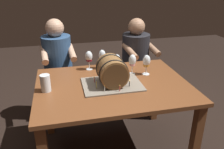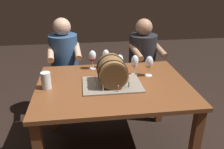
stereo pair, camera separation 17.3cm
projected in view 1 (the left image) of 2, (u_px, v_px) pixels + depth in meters
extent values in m
cube|color=brown|center=(113.00, 86.00, 2.09)|extent=(1.35, 1.00, 0.03)
cube|color=brown|center=(195.00, 141.00, 1.97)|extent=(0.07, 0.07, 0.71)
cube|color=brown|center=(48.00, 105.00, 2.50)|extent=(0.07, 0.07, 0.71)
cube|color=brown|center=(155.00, 93.00, 2.75)|extent=(0.07, 0.07, 0.71)
cube|color=gray|center=(112.00, 84.00, 2.06)|extent=(0.51, 0.37, 0.01)
cylinder|color=brown|center=(112.00, 71.00, 2.01)|extent=(0.24, 0.25, 0.24)
cylinder|color=#4F371E|center=(116.00, 77.00, 1.89)|extent=(0.21, 0.00, 0.21)
cylinder|color=#4F371E|center=(109.00, 66.00, 2.12)|extent=(0.21, 0.00, 0.21)
torus|color=black|center=(114.00, 74.00, 1.94)|extent=(0.26, 0.01, 0.26)
torus|color=black|center=(110.00, 68.00, 2.07)|extent=(0.26, 0.01, 0.26)
cylinder|color=silver|center=(129.00, 79.00, 2.09)|extent=(0.01, 0.01, 0.04)
sphere|color=#F9C64C|center=(129.00, 76.00, 2.08)|extent=(0.01, 0.01, 0.01)
cylinder|color=#D64C47|center=(123.00, 76.00, 2.16)|extent=(0.01, 0.01, 0.04)
sphere|color=#F9C64C|center=(123.00, 73.00, 2.15)|extent=(0.01, 0.01, 0.01)
cylinder|color=silver|center=(112.00, 75.00, 2.19)|extent=(0.01, 0.01, 0.04)
sphere|color=#F9C64C|center=(112.00, 72.00, 2.18)|extent=(0.01, 0.01, 0.01)
cylinder|color=black|center=(102.00, 76.00, 2.16)|extent=(0.01, 0.01, 0.04)
sphere|color=#F9C64C|center=(102.00, 73.00, 2.15)|extent=(0.01, 0.01, 0.01)
cylinder|color=#D64C47|center=(95.00, 80.00, 2.07)|extent=(0.01, 0.01, 0.04)
sphere|color=#F9C64C|center=(94.00, 77.00, 2.06)|extent=(0.01, 0.01, 0.01)
cylinder|color=#EAD666|center=(96.00, 85.00, 1.96)|extent=(0.01, 0.01, 0.05)
sphere|color=#F9C64C|center=(96.00, 82.00, 1.95)|extent=(0.01, 0.01, 0.01)
cylinder|color=silver|center=(105.00, 89.00, 1.92)|extent=(0.01, 0.01, 0.04)
sphere|color=#F9C64C|center=(105.00, 86.00, 1.90)|extent=(0.01, 0.01, 0.01)
cylinder|color=#D64C47|center=(120.00, 89.00, 1.92)|extent=(0.01, 0.01, 0.05)
sphere|color=#F9C64C|center=(120.00, 85.00, 1.91)|extent=(0.01, 0.01, 0.01)
cylinder|color=black|center=(129.00, 84.00, 2.00)|extent=(0.01, 0.01, 0.05)
sphere|color=#F9C64C|center=(129.00, 81.00, 1.99)|extent=(0.01, 0.01, 0.01)
cylinder|color=white|center=(146.00, 74.00, 2.28)|extent=(0.07, 0.07, 0.00)
cylinder|color=white|center=(146.00, 70.00, 2.26)|extent=(0.01, 0.01, 0.08)
ellipsoid|color=white|center=(147.00, 61.00, 2.22)|extent=(0.07, 0.07, 0.11)
cylinder|color=#C6842D|center=(146.00, 64.00, 2.23)|extent=(0.06, 0.06, 0.04)
cylinder|color=white|center=(102.00, 68.00, 2.42)|extent=(0.06, 0.06, 0.00)
cylinder|color=white|center=(102.00, 64.00, 2.40)|extent=(0.01, 0.01, 0.08)
ellipsoid|color=white|center=(102.00, 55.00, 2.36)|extent=(0.07, 0.07, 0.11)
cylinder|color=white|center=(89.00, 69.00, 2.39)|extent=(0.07, 0.07, 0.00)
cylinder|color=white|center=(89.00, 65.00, 2.37)|extent=(0.01, 0.01, 0.08)
ellipsoid|color=white|center=(89.00, 56.00, 2.33)|extent=(0.07, 0.07, 0.11)
cylinder|color=maroon|center=(89.00, 59.00, 2.35)|extent=(0.06, 0.06, 0.04)
cylinder|color=white|center=(117.00, 71.00, 2.34)|extent=(0.07, 0.07, 0.00)
cylinder|color=white|center=(117.00, 67.00, 2.32)|extent=(0.01, 0.01, 0.08)
ellipsoid|color=white|center=(117.00, 59.00, 2.29)|extent=(0.07, 0.07, 0.10)
cylinder|color=beige|center=(117.00, 62.00, 2.30)|extent=(0.06, 0.06, 0.04)
cylinder|color=white|center=(132.00, 74.00, 2.28)|extent=(0.06, 0.06, 0.00)
cylinder|color=white|center=(132.00, 70.00, 2.27)|extent=(0.01, 0.01, 0.08)
ellipsoid|color=white|center=(132.00, 60.00, 2.23)|extent=(0.07, 0.07, 0.11)
cylinder|color=pink|center=(132.00, 64.00, 2.24)|extent=(0.06, 0.06, 0.03)
cylinder|color=white|center=(45.00, 83.00, 1.93)|extent=(0.08, 0.08, 0.15)
cylinder|color=#C6842D|center=(46.00, 86.00, 1.94)|extent=(0.08, 0.08, 0.09)
cylinder|color=white|center=(45.00, 80.00, 1.92)|extent=(0.08, 0.08, 0.01)
cube|color=#1B2D46|center=(62.00, 98.00, 2.90)|extent=(0.34, 0.32, 0.45)
cylinder|color=#2D4C75|center=(58.00, 60.00, 2.69)|extent=(0.35, 0.35, 0.56)
sphere|color=tan|center=(55.00, 28.00, 2.55)|extent=(0.20, 0.20, 0.20)
cylinder|color=tan|center=(72.00, 52.00, 2.57)|extent=(0.10, 0.31, 0.14)
cylinder|color=tan|center=(44.00, 55.00, 2.49)|extent=(0.10, 0.31, 0.14)
cube|color=black|center=(134.00, 90.00, 3.09)|extent=(0.34, 0.32, 0.45)
cylinder|color=#232328|center=(135.00, 55.00, 2.89)|extent=(0.39, 0.39, 0.53)
sphere|color=#A87A5B|center=(137.00, 27.00, 2.75)|extent=(0.20, 0.20, 0.20)
cylinder|color=#A87A5B|center=(152.00, 48.00, 2.79)|extent=(0.13, 0.32, 0.14)
cylinder|color=#A87A5B|center=(130.00, 51.00, 2.68)|extent=(0.13, 0.32, 0.14)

